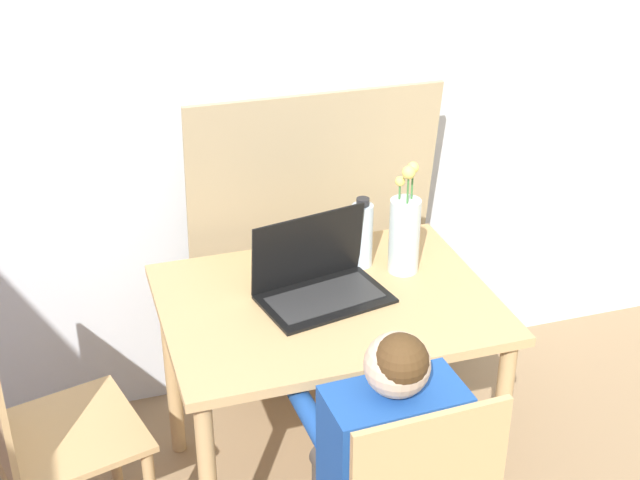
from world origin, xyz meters
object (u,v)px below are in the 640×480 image
Objects in this scene: person_seated at (384,451)px; laptop at (318,278)px; chair_spare at (42,431)px; water_bottle at (362,234)px; flower_vase at (404,232)px.

person_seated is 2.41× the size of laptop.
chair_spare is 1.12m from water_bottle.
chair_spare is 1.00m from person_seated.
chair_spare is at bearing -173.98° from flower_vase.
water_bottle is (-0.11, 0.07, -0.03)m from flower_vase.
flower_vase is (1.15, 0.12, 0.40)m from chair_spare.
person_seated is 0.77m from flower_vase.
flower_vase is at bearing -0.49° from laptop.
chair_spare is 2.49× the size of flower_vase.
laptop is (0.85, 0.06, 0.32)m from chair_spare.
person_seated is at bearing -105.39° from water_bottle.
flower_vase is 1.57× the size of water_bottle.
water_bottle is (0.19, 0.13, 0.05)m from laptop.
flower_vase reaches higher than person_seated.
person_seated reaches higher than laptop.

